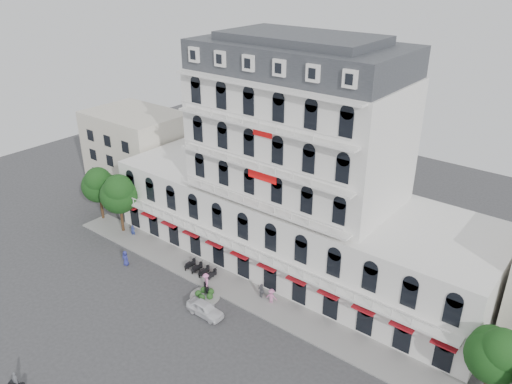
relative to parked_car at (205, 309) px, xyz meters
name	(u,v)px	position (x,y,z in m)	size (l,w,h in m)	color
ground	(184,341)	(1.03, -3.96, -0.71)	(120.00, 120.00, 0.00)	#38383A
sidewalk	(245,294)	(1.03, 5.04, -0.63)	(53.00, 4.00, 0.16)	gray
main_building	(296,182)	(1.03, 14.04, 9.25)	(45.00, 15.00, 25.80)	silver
flank_building_west	(138,151)	(-28.97, 16.04, 5.29)	(14.00, 10.00, 12.00)	beige
traffic_island	(205,295)	(-1.97, 2.04, -0.45)	(3.20, 3.20, 1.60)	gray
parked_scooter_row	(201,274)	(-5.32, 4.84, -0.71)	(4.40, 1.80, 1.10)	black
tree_west_outer	(98,183)	(-24.92, 6.02, 4.64)	(4.50, 4.48, 7.76)	#382314
tree_west_inner	(119,192)	(-19.92, 5.52, 4.97)	(4.76, 4.76, 8.25)	#382314
tree_east_inner	(495,352)	(25.08, 6.02, 4.50)	(4.40, 4.37, 7.57)	#382314
parked_car	(205,309)	(0.00, 0.00, 0.00)	(1.68, 4.17, 1.42)	white
rider_west	(16,383)	(-5.47, -16.69, 0.13)	(1.64, 0.85, 1.96)	black
rider_center	(206,282)	(-2.49, 2.81, 0.53)	(1.43, 1.27, 2.33)	black
pedestrian_left	(125,258)	(-13.42, 0.77, 0.21)	(0.90, 0.59, 1.85)	navy
pedestrian_mid	(262,291)	(2.87, 5.54, 0.22)	(1.08, 0.45, 1.85)	slate
pedestrian_right	(271,297)	(4.16, 5.54, 0.17)	(1.14, 0.66, 1.77)	pink
pedestrian_far	(133,231)	(-17.95, 5.54, 0.08)	(0.58, 0.38, 1.58)	navy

